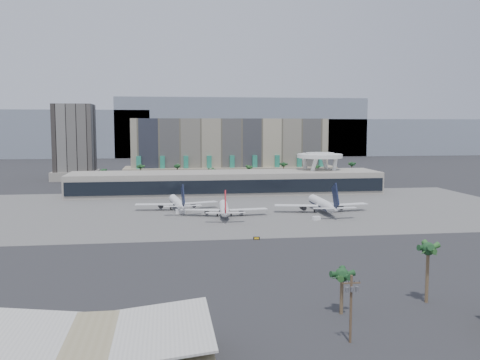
{
  "coord_description": "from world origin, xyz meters",
  "views": [
    {
      "loc": [
        -33.47,
        -181.88,
        37.61
      ],
      "look_at": [
        -2.15,
        40.0,
        14.59
      ],
      "focal_mm": 40.0,
      "sensor_mm": 36.0,
      "label": 1
    }
  ],
  "objects": [
    {
      "name": "saucer_structure",
      "position": [
        55.0,
        116.0,
        18.45
      ],
      "size": [
        26.0,
        26.0,
        21.89
      ],
      "color": "white",
      "rests_on": "ground"
    },
    {
      "name": "hangar_left",
      "position": [
        -45.0,
        -102.0,
        3.2
      ],
      "size": [
        36.65,
        22.6,
        7.55
      ],
      "color": "#958863",
      "rests_on": "ground"
    },
    {
      "name": "airliner_right",
      "position": [
        33.92,
        39.78,
        3.75
      ],
      "size": [
        41.83,
        43.02,
        14.86
      ],
      "rotation": [
        0.0,
        0.0,
        -0.01
      ],
      "color": "white",
      "rests_on": "ground"
    },
    {
      "name": "airliner_left",
      "position": [
        -28.18,
        55.37,
        3.35
      ],
      "size": [
        37.09,
        38.38,
        13.27
      ],
      "rotation": [
        0.0,
        0.0,
        0.12
      ],
      "color": "white",
      "rests_on": "ground"
    },
    {
      "name": "near_palm_b",
      "position": [
        21.32,
        -77.98,
        10.21
      ],
      "size": [
        6.0,
        6.0,
        13.07
      ],
      "color": "brown",
      "rests_on": "ground"
    },
    {
      "name": "terminal",
      "position": [
        0.0,
        109.84,
        6.52
      ],
      "size": [
        170.0,
        32.5,
        14.5
      ],
      "color": "#A9A394",
      "rests_on": "ground"
    },
    {
      "name": "hotel",
      "position": [
        10.0,
        174.41,
        16.81
      ],
      "size": [
        140.0,
        30.0,
        42.0
      ],
      "color": "tan",
      "rests_on": "ground"
    },
    {
      "name": "ground",
      "position": [
        0.0,
        0.0,
        0.0
      ],
      "size": [
        900.0,
        900.0,
        0.0
      ],
      "primitive_type": "plane",
      "color": "#232326",
      "rests_on": "ground"
    },
    {
      "name": "palm_row",
      "position": [
        7.0,
        145.0,
        10.5
      ],
      "size": [
        157.8,
        2.8,
        13.1
      ],
      "color": "brown",
      "rests_on": "ground"
    },
    {
      "name": "taxiway_sign",
      "position": [
        -3.84,
        -11.04,
        0.48
      ],
      "size": [
        2.16,
        0.55,
        0.97
      ],
      "rotation": [
        0.0,
        0.0,
        -0.11
      ],
      "color": "black",
      "rests_on": "ground"
    },
    {
      "name": "apron_pad",
      "position": [
        0.0,
        55.0,
        0.03
      ],
      "size": [
        260.0,
        130.0,
        0.06
      ],
      "primitive_type": "cube",
      "color": "#5B5B59",
      "rests_on": "ground"
    },
    {
      "name": "airliner_centre",
      "position": [
        -9.37,
        35.7,
        3.26
      ],
      "size": [
        36.23,
        37.41,
        12.91
      ],
      "rotation": [
        0.0,
        0.0,
        -0.08
      ],
      "color": "white",
      "rests_on": "ground"
    },
    {
      "name": "service_vehicle_b",
      "position": [
        25.97,
        21.46,
        0.77
      ],
      "size": [
        3.36,
        2.45,
        1.55
      ],
      "primitive_type": "cube",
      "rotation": [
        0.0,
        0.0,
        0.27
      ],
      "color": "white",
      "rests_on": "ground"
    },
    {
      "name": "mountain_ridge",
      "position": [
        27.88,
        470.0,
        29.89
      ],
      "size": [
        680.0,
        60.0,
        70.0
      ],
      "color": "gray",
      "rests_on": "ground"
    },
    {
      "name": "utility_pole",
      "position": [
        -2.0,
        -96.09,
        7.14
      ],
      "size": [
        3.2,
        0.85,
        12.0
      ],
      "color": "#4C3826",
      "rests_on": "ground"
    },
    {
      "name": "office_tower",
      "position": [
        -95.0,
        200.0,
        22.94
      ],
      "size": [
        30.0,
        30.0,
        52.0
      ],
      "color": "black",
      "rests_on": "ground"
    },
    {
      "name": "service_vehicle_a",
      "position": [
        -27.18,
        44.79,
        1.0
      ],
      "size": [
        4.27,
        2.38,
        2.0
      ],
      "primitive_type": "cube",
      "rotation": [
        0.0,
        0.0,
        0.1
      ],
      "color": "white",
      "rests_on": "ground"
    },
    {
      "name": "near_palm_a",
      "position": [
        1.1,
        -82.12,
        6.6
      ],
      "size": [
        6.0,
        6.0,
        9.39
      ],
      "color": "brown",
      "rests_on": "ground"
    }
  ]
}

